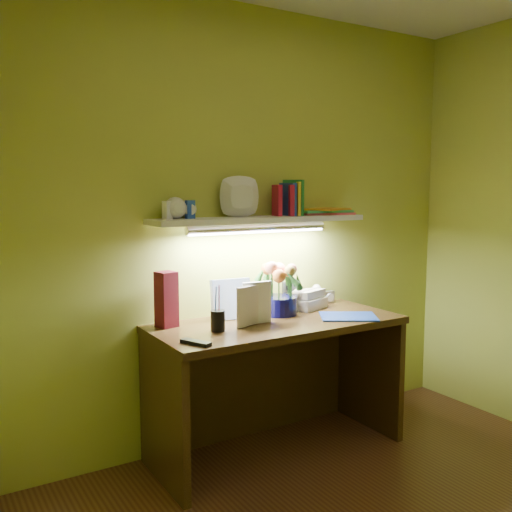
% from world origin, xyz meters
% --- Properties ---
extents(desk, '(1.40, 0.60, 0.75)m').
position_xyz_m(desk, '(0.00, 1.20, 0.38)').
color(desk, '#34200E').
rests_on(desk, ground).
extents(flower_bouquet, '(0.25, 0.25, 0.37)m').
position_xyz_m(flower_bouquet, '(0.10, 1.33, 0.93)').
color(flower_bouquet, '#08083A').
rests_on(flower_bouquet, desk).
extents(telephone, '(0.26, 0.23, 0.13)m').
position_xyz_m(telephone, '(0.33, 1.38, 0.82)').
color(telephone, beige).
rests_on(telephone, desk).
extents(desk_clock, '(0.08, 0.04, 0.07)m').
position_xyz_m(desk_clock, '(0.55, 1.45, 0.79)').
color(desk_clock, '#B2B2B6').
rests_on(desk_clock, desk).
extents(whisky_bottle, '(0.09, 0.09, 0.29)m').
position_xyz_m(whisky_bottle, '(-0.55, 1.41, 0.89)').
color(whisky_bottle, '#BF781D').
rests_on(whisky_bottle, desk).
extents(whisky_box, '(0.11, 0.11, 0.29)m').
position_xyz_m(whisky_box, '(-0.57, 1.40, 0.90)').
color(whisky_box, '#5B101A').
rests_on(whisky_box, desk).
extents(pen_cup, '(0.09, 0.09, 0.18)m').
position_xyz_m(pen_cup, '(-0.38, 1.18, 0.84)').
color(pen_cup, black).
rests_on(pen_cup, desk).
extents(art_card, '(0.23, 0.07, 0.22)m').
position_xyz_m(art_card, '(-0.19, 1.38, 0.86)').
color(art_card, white).
rests_on(art_card, desk).
extents(tv_remote, '(0.11, 0.16, 0.02)m').
position_xyz_m(tv_remote, '(-0.59, 1.01, 0.76)').
color(tv_remote, black).
rests_on(tv_remote, desk).
extents(blue_folder, '(0.39, 0.36, 0.01)m').
position_xyz_m(blue_folder, '(0.39, 1.07, 0.75)').
color(blue_folder, blue).
rests_on(blue_folder, desk).
extents(desk_book_a, '(0.16, 0.06, 0.22)m').
position_xyz_m(desk_book_a, '(-0.28, 1.16, 0.86)').
color(desk_book_a, silver).
rests_on(desk_book_a, desk).
extents(desk_book_b, '(0.17, 0.04, 0.23)m').
position_xyz_m(desk_book_b, '(-0.21, 1.22, 0.86)').
color(desk_book_b, white).
rests_on(desk_book_b, desk).
extents(wall_shelf, '(1.31, 0.33, 0.24)m').
position_xyz_m(wall_shelf, '(0.02, 1.38, 1.33)').
color(wall_shelf, white).
rests_on(wall_shelf, ground).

